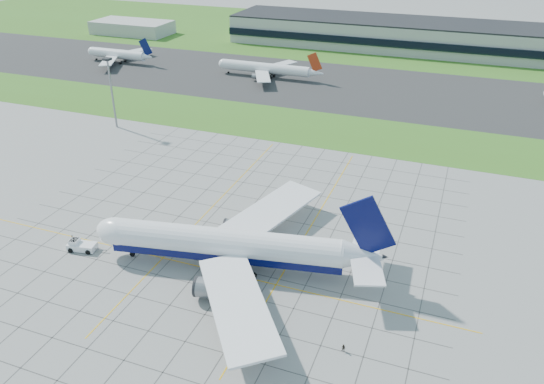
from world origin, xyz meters
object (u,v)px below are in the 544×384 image
(light_mast, at_px, (111,84))
(distant_jet_1, at_px, (266,68))
(crew_far, at_px, (343,348))
(airliner, at_px, (229,245))
(distant_jet_0, at_px, (119,54))
(crew_near, at_px, (73,238))
(pushback_tug, at_px, (81,245))

(light_mast, distance_m, distant_jet_1, 86.56)
(light_mast, height_order, crew_far, light_mast)
(airliner, relative_size, distant_jet_0, 1.57)
(crew_near, bearing_deg, light_mast, 56.80)
(crew_far, bearing_deg, light_mast, 159.34)
(crew_far, relative_size, distant_jet_0, 0.04)
(crew_far, xyz_separation_m, distant_jet_0, (-160.83, 160.56, 3.67))
(distant_jet_1, bearing_deg, crew_near, -87.02)
(crew_near, xyz_separation_m, distant_jet_0, (-90.41, 148.24, 3.64))
(distant_jet_0, bearing_deg, light_mast, -55.58)
(crew_near, bearing_deg, pushback_tug, -88.92)
(airliner, relative_size, crew_far, 41.24)
(airliner, height_order, distant_jet_1, airliner)
(crew_near, height_order, distant_jet_0, distant_jet_0)
(airliner, xyz_separation_m, crew_near, (-40.10, -4.07, -4.95))
(crew_near, bearing_deg, airliner, -54.99)
(distant_jet_0, distance_m, distant_jet_1, 82.63)
(light_mast, distance_m, distant_jet_0, 97.19)
(distant_jet_0, bearing_deg, pushback_tug, -57.84)
(light_mast, height_order, distant_jet_1, light_mast)
(pushback_tug, xyz_separation_m, crew_far, (66.19, -10.07, -0.39))
(light_mast, bearing_deg, crew_far, -37.30)
(pushback_tug, bearing_deg, light_mast, 109.00)
(pushback_tug, height_order, crew_near, pushback_tug)
(airliner, bearing_deg, light_mast, 129.14)
(pushback_tug, xyz_separation_m, distant_jet_1, (-12.02, 151.95, 3.29))
(crew_near, bearing_deg, crew_far, -70.72)
(light_mast, bearing_deg, pushback_tug, -60.51)
(airliner, distance_m, distant_jet_0, 194.47)
(pushback_tug, bearing_deg, crew_far, -19.14)
(pushback_tug, relative_size, crew_near, 5.84)
(pushback_tug, relative_size, crew_far, 6.05)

